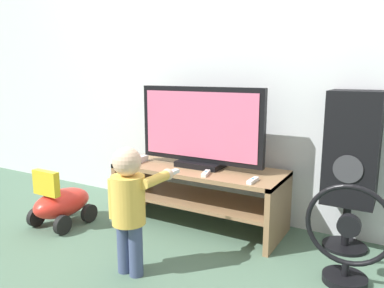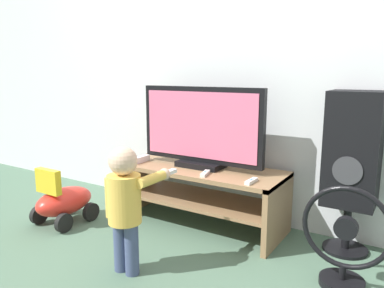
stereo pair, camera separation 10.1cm
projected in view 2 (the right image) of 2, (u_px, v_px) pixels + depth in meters
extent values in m
plane|color=#4C6B56|center=(181.00, 236.00, 2.62)|extent=(16.00, 16.00, 0.00)
cube|color=silver|center=(222.00, 49.00, 2.85)|extent=(10.00, 0.06, 2.60)
cube|color=#93704C|center=(199.00, 169.00, 2.75)|extent=(1.26, 0.50, 0.03)
cube|color=#93704C|center=(199.00, 199.00, 2.79)|extent=(1.22, 0.46, 0.02)
cube|color=#93704C|center=(136.00, 183.00, 3.11)|extent=(0.04, 0.50, 0.44)
cube|color=#93704C|center=(278.00, 212.00, 2.47)|extent=(0.04, 0.50, 0.44)
cube|color=black|center=(201.00, 164.00, 2.76)|extent=(0.34, 0.20, 0.04)
cube|color=black|center=(201.00, 125.00, 2.71)|extent=(0.97, 0.05, 0.55)
cube|color=#D8668C|center=(199.00, 125.00, 2.68)|extent=(0.90, 0.01, 0.48)
cube|color=white|center=(140.00, 159.00, 2.90)|extent=(0.05, 0.18, 0.05)
cube|color=#3F8CE5|center=(132.00, 162.00, 2.82)|extent=(0.03, 0.00, 0.01)
cube|color=white|center=(251.00, 181.00, 2.36)|extent=(0.04, 0.13, 0.02)
cylinder|color=#337FD8|center=(251.00, 179.00, 2.36)|extent=(0.01, 0.01, 0.00)
cube|color=white|center=(205.00, 174.00, 2.54)|extent=(0.06, 0.13, 0.02)
cylinder|color=#337FD8|center=(205.00, 172.00, 2.54)|extent=(0.01, 0.01, 0.00)
cylinder|color=#3F4C72|center=(121.00, 245.00, 2.15)|extent=(0.08, 0.08, 0.30)
cylinder|color=#3F4C72|center=(132.00, 249.00, 2.10)|extent=(0.08, 0.08, 0.30)
cylinder|color=#E5B74C|center=(124.00, 199.00, 2.07)|extent=(0.19, 0.19, 0.27)
sphere|color=beige|center=(123.00, 161.00, 2.03)|extent=(0.16, 0.16, 0.16)
cylinder|color=#E5B74C|center=(110.00, 197.00, 2.13)|extent=(0.06, 0.06, 0.23)
cylinder|color=#E5B74C|center=(152.00, 179.00, 2.09)|extent=(0.06, 0.23, 0.06)
sphere|color=beige|center=(165.00, 174.00, 2.18)|extent=(0.07, 0.07, 0.07)
cube|color=white|center=(169.00, 173.00, 2.22)|extent=(0.03, 0.13, 0.02)
cylinder|color=black|center=(345.00, 249.00, 2.41)|extent=(0.28, 0.28, 0.02)
cylinder|color=black|center=(347.00, 227.00, 2.38)|extent=(0.05, 0.05, 0.31)
cube|color=black|center=(353.00, 149.00, 2.29)|extent=(0.31, 0.28, 0.71)
cylinder|color=#38383D|center=(347.00, 171.00, 2.19)|extent=(0.17, 0.01, 0.17)
cylinder|color=black|center=(342.00, 282.00, 2.01)|extent=(0.24, 0.24, 0.04)
cylinder|color=black|center=(342.00, 272.00, 2.00)|extent=(0.04, 0.04, 0.08)
torus|color=black|center=(346.00, 228.00, 1.95)|extent=(0.46, 0.03, 0.46)
cylinder|color=black|center=(346.00, 228.00, 1.95)|extent=(0.12, 0.05, 0.12)
ellipsoid|color=red|center=(64.00, 201.00, 2.84)|extent=(0.28, 0.47, 0.20)
cube|color=yellow|center=(48.00, 181.00, 2.69)|extent=(0.23, 0.05, 0.18)
cylinder|color=black|center=(67.00, 205.00, 3.04)|extent=(0.04, 0.14, 0.14)
cylinder|color=black|center=(91.00, 212.00, 2.89)|extent=(0.04, 0.14, 0.14)
cylinder|color=black|center=(39.00, 215.00, 2.82)|extent=(0.04, 0.14, 0.14)
cylinder|color=black|center=(64.00, 223.00, 2.67)|extent=(0.04, 0.14, 0.14)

